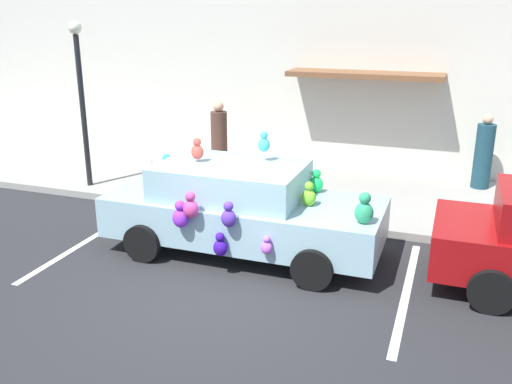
{
  "coord_description": "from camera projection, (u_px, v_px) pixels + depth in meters",
  "views": [
    {
      "loc": [
        3.06,
        -6.72,
        4.0
      ],
      "look_at": [
        -0.16,
        2.16,
        0.9
      ],
      "focal_mm": 39.2,
      "sensor_mm": 36.0,
      "label": 1
    }
  ],
  "objects": [
    {
      "name": "ground_plane",
      "position": [
        216.0,
        294.0,
        8.24
      ],
      "size": [
        60.0,
        60.0,
        0.0
      ],
      "primitive_type": "plane",
      "color": "#262628"
    },
    {
      "name": "sidewalk",
      "position": [
        305.0,
        191.0,
        12.68
      ],
      "size": [
        24.0,
        4.0,
        0.15
      ],
      "primitive_type": "cube",
      "color": "gray",
      "rests_on": "ground"
    },
    {
      "name": "storefront_building",
      "position": [
        332.0,
        44.0,
        13.62
      ],
      "size": [
        24.0,
        1.25,
        6.4
      ],
      "color": "beige",
      "rests_on": "ground"
    },
    {
      "name": "parking_stripe_front",
      "position": [
        406.0,
        292.0,
        8.28
      ],
      "size": [
        0.12,
        3.6,
        0.01
      ],
      "primitive_type": "cube",
      "color": "silver",
      "rests_on": "ground"
    },
    {
      "name": "parking_stripe_rear",
      "position": [
        87.0,
        241.0,
        10.11
      ],
      "size": [
        0.12,
        3.6,
        0.01
      ],
      "primitive_type": "cube",
      "color": "silver",
      "rests_on": "ground"
    },
    {
      "name": "plush_covered_car",
      "position": [
        240.0,
        208.0,
        9.45
      ],
      "size": [
        4.65,
        2.14,
        2.06
      ],
      "color": "#90B5C0",
      "rests_on": "ground"
    },
    {
      "name": "teddy_bear_on_sidewalk",
      "position": [
        157.0,
        174.0,
        12.62
      ],
      "size": [
        0.34,
        0.28,
        0.64
      ],
      "color": "pink",
      "rests_on": "sidewalk"
    },
    {
      "name": "street_lamp_post",
      "position": [
        81.0,
        87.0,
        12.15
      ],
      "size": [
        0.28,
        0.28,
        3.62
      ],
      "color": "black",
      "rests_on": "sidewalk"
    },
    {
      "name": "pedestrian_near_shopfront",
      "position": [
        483.0,
        155.0,
        12.44
      ],
      "size": [
        0.4,
        0.4,
        1.67
      ],
      "color": "#1A3D4B",
      "rests_on": "sidewalk"
    },
    {
      "name": "pedestrian_by_lamp",
      "position": [
        219.0,
        141.0,
        13.45
      ],
      "size": [
        0.39,
        0.39,
        1.78
      ],
      "color": "#4E3228",
      "rests_on": "sidewalk"
    }
  ]
}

